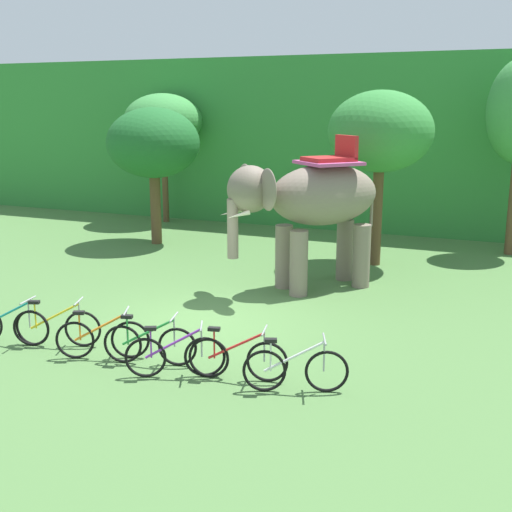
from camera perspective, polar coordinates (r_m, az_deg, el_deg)
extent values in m
plane|color=#4C753D|center=(13.85, -4.50, -5.84)|extent=(80.00, 80.00, 0.00)
cube|color=#338438|center=(26.36, 9.52, 10.01)|extent=(36.00, 6.00, 6.21)
cylinder|color=brown|center=(25.51, -8.02, 6.31)|extent=(0.23, 0.23, 2.98)
ellipsoid|color=#3D8E42|center=(25.33, -8.19, 11.73)|extent=(2.98, 2.98, 2.04)
cylinder|color=brown|center=(21.57, -8.83, 4.10)|extent=(0.35, 0.35, 2.29)
ellipsoid|color=#1E6028|center=(21.34, -9.04, 9.83)|extent=(2.99, 2.99, 2.25)
cylinder|color=brown|center=(18.72, 10.60, 3.39)|extent=(0.30, 0.30, 2.77)
ellipsoid|color=#338438|center=(18.47, 10.92, 10.74)|extent=(2.91, 2.91, 2.24)
ellipsoid|color=gray|center=(16.02, 6.04, 5.39)|extent=(2.99, 3.09, 1.50)
cylinder|color=gray|center=(15.54, 3.79, -0.63)|extent=(0.44, 0.44, 1.60)
cylinder|color=gray|center=(16.20, 2.48, -0.04)|extent=(0.44, 0.44, 1.60)
cylinder|color=gray|center=(16.46, 9.28, 0.01)|extent=(0.44, 0.44, 1.60)
cylinder|color=gray|center=(17.09, 7.83, 0.55)|extent=(0.44, 0.44, 1.60)
ellipsoid|color=gray|center=(15.06, -0.51, 5.92)|extent=(1.48, 1.49, 1.10)
ellipsoid|color=gray|center=(14.56, 1.05, 5.86)|extent=(0.73, 0.68, 0.96)
ellipsoid|color=gray|center=(15.67, -0.96, 6.39)|extent=(0.73, 0.68, 0.96)
cylinder|color=gray|center=(15.02, -2.07, 2.42)|extent=(0.26, 0.26, 1.40)
cone|color=beige|center=(14.78, -1.57, 3.62)|extent=(0.47, 0.50, 0.21)
cone|color=beige|center=(15.18, -2.23, 3.87)|extent=(0.47, 0.50, 0.21)
cube|color=#BF4C8C|center=(15.98, 6.42, 8.18)|extent=(1.86, 1.86, 0.08)
cube|color=#B22323|center=(15.98, 6.43, 8.50)|extent=(1.41, 1.42, 0.10)
cube|color=#B22323|center=(16.22, 7.98, 9.52)|extent=(0.73, 0.68, 0.56)
cylinder|color=gray|center=(16.86, 10.16, 4.10)|extent=(0.08, 0.08, 0.90)
torus|color=black|center=(13.14, -19.11, -6.01)|extent=(0.71, 0.17, 0.71)
cylinder|color=teal|center=(13.34, -21.11, -4.75)|extent=(0.96, 0.21, 0.54)
cylinder|color=#9E9EA3|center=(13.08, -19.39, -4.83)|extent=(0.03, 0.03, 0.55)
cylinder|color=#9E9EA3|center=(13.00, -19.48, -3.70)|extent=(0.12, 0.52, 0.03)
torus|color=black|center=(13.13, -19.21, -6.03)|extent=(0.68, 0.29, 0.71)
torus|color=black|center=(12.80, -15.02, -6.23)|extent=(0.68, 0.29, 0.71)
cylinder|color=yellow|center=(12.88, -17.33, -5.08)|extent=(0.93, 0.37, 0.54)
cylinder|color=yellow|center=(13.01, -18.89, -4.97)|extent=(0.03, 0.03, 0.52)
cube|color=black|center=(12.94, -18.97, -3.87)|extent=(0.22, 0.16, 0.06)
cylinder|color=#9E9EA3|center=(12.72, -15.32, -5.04)|extent=(0.03, 0.03, 0.55)
cylinder|color=#9E9EA3|center=(12.64, -15.39, -3.87)|extent=(0.21, 0.50, 0.03)
torus|color=black|center=(12.25, -15.67, -7.15)|extent=(0.67, 0.33, 0.71)
torus|color=black|center=(12.04, -11.03, -7.26)|extent=(0.67, 0.33, 0.71)
cylinder|color=orange|center=(12.06, -13.55, -6.10)|extent=(0.91, 0.43, 0.54)
cylinder|color=orange|center=(12.14, -15.29, -6.02)|extent=(0.03, 0.03, 0.52)
cube|color=black|center=(12.06, -15.37, -4.85)|extent=(0.22, 0.17, 0.06)
cylinder|color=#9E9EA3|center=(11.96, -11.32, -6.00)|extent=(0.03, 0.03, 0.55)
cylinder|color=#9E9EA3|center=(11.87, -11.38, -4.77)|extent=(0.24, 0.49, 0.03)
torus|color=black|center=(11.86, -11.67, -7.62)|extent=(0.70, 0.23, 0.71)
torus|color=black|center=(11.58, -6.94, -7.96)|extent=(0.70, 0.23, 0.71)
cylinder|color=green|center=(11.63, -9.50, -6.64)|extent=(0.95, 0.29, 0.54)
cylinder|color=green|center=(11.74, -11.26, -6.47)|extent=(0.03, 0.03, 0.52)
cube|color=black|center=(11.65, -11.32, -5.27)|extent=(0.22, 0.15, 0.06)
cylinder|color=#9E9EA3|center=(11.49, -7.23, -6.64)|extent=(0.03, 0.03, 0.55)
cylinder|color=#9E9EA3|center=(11.40, -7.26, -5.37)|extent=(0.16, 0.51, 0.03)
torus|color=black|center=(11.19, -9.72, -8.83)|extent=(0.67, 0.34, 0.71)
torus|color=black|center=(11.10, -4.54, -8.86)|extent=(0.67, 0.34, 0.71)
cylinder|color=purple|center=(11.04, -7.31, -7.65)|extent=(0.90, 0.44, 0.54)
cylinder|color=purple|center=(11.08, -9.26, -7.59)|extent=(0.03, 0.03, 0.52)
cube|color=black|center=(10.99, -9.31, -6.32)|extent=(0.22, 0.17, 0.06)
cylinder|color=#9E9EA3|center=(11.00, -4.83, -7.51)|extent=(0.03, 0.03, 0.55)
cylinder|color=#9E9EA3|center=(10.91, -4.85, -6.18)|extent=(0.25, 0.49, 0.03)
torus|color=black|center=(11.06, -4.19, -8.94)|extent=(0.70, 0.20, 0.71)
torus|color=black|center=(10.87, 0.99, -9.32)|extent=(0.70, 0.20, 0.71)
cylinder|color=red|center=(10.86, -1.76, -7.91)|extent=(0.96, 0.25, 0.54)
cylinder|color=red|center=(10.94, -3.70, -7.72)|extent=(0.03, 0.03, 0.52)
cube|color=black|center=(10.85, -3.72, -6.44)|extent=(0.22, 0.14, 0.06)
cylinder|color=#9E9EA3|center=(10.77, 0.73, -7.92)|extent=(0.03, 0.03, 0.55)
cylinder|color=#9E9EA3|center=(10.67, 0.74, -6.57)|extent=(0.14, 0.51, 0.03)
torus|color=black|center=(10.52, 0.74, -10.09)|extent=(0.68, 0.30, 0.71)
torus|color=black|center=(10.56, 6.26, -10.09)|extent=(0.68, 0.30, 0.71)
cylinder|color=silver|center=(10.43, 3.39, -8.84)|extent=(0.92, 0.39, 0.54)
cylinder|color=silver|center=(10.42, 1.30, -8.79)|extent=(0.03, 0.03, 0.52)
cube|color=black|center=(10.33, 1.31, -7.45)|extent=(0.22, 0.17, 0.06)
cylinder|color=#9E9EA3|center=(10.45, 6.02, -8.68)|extent=(0.03, 0.03, 0.55)
cylinder|color=#9E9EA3|center=(10.35, 6.06, -7.30)|extent=(0.22, 0.50, 0.03)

